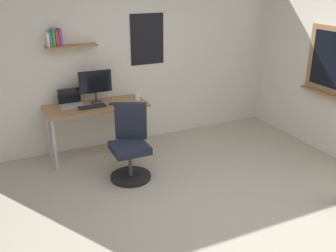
{
  "coord_description": "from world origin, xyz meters",
  "views": [
    {
      "loc": [
        -1.84,
        -2.91,
        2.45
      ],
      "look_at": [
        -0.15,
        0.73,
        0.85
      ],
      "focal_mm": 40.96,
      "sensor_mm": 36.0,
      "label": 1
    }
  ],
  "objects_px": {
    "laptop": "(71,102)",
    "coffee_mug": "(137,97)",
    "computer_mouse": "(112,104)",
    "office_chair": "(130,147)",
    "keyboard": "(92,107)",
    "desk": "(96,111)",
    "monitor_primary": "(95,84)"
  },
  "relations": [
    {
      "from": "office_chair",
      "to": "monitor_primary",
      "type": "height_order",
      "value": "monitor_primary"
    },
    {
      "from": "desk",
      "to": "computer_mouse",
      "type": "height_order",
      "value": "computer_mouse"
    },
    {
      "from": "laptop",
      "to": "coffee_mug",
      "type": "distance_m",
      "value": 0.93
    },
    {
      "from": "office_chair",
      "to": "desk",
      "type": "bearing_deg",
      "value": 104.4
    },
    {
      "from": "coffee_mug",
      "to": "monitor_primary",
      "type": "bearing_deg",
      "value": 168.47
    },
    {
      "from": "desk",
      "to": "coffee_mug",
      "type": "bearing_deg",
      "value": -2.15
    },
    {
      "from": "computer_mouse",
      "to": "office_chair",
      "type": "bearing_deg",
      "value": -90.38
    },
    {
      "from": "office_chair",
      "to": "laptop",
      "type": "distance_m",
      "value": 1.15
    },
    {
      "from": "desk",
      "to": "computer_mouse",
      "type": "bearing_deg",
      "value": -19.08
    },
    {
      "from": "desk",
      "to": "keyboard",
      "type": "height_order",
      "value": "keyboard"
    },
    {
      "from": "keyboard",
      "to": "coffee_mug",
      "type": "relative_size",
      "value": 4.02
    },
    {
      "from": "laptop",
      "to": "keyboard",
      "type": "bearing_deg",
      "value": -41.05
    },
    {
      "from": "monitor_primary",
      "to": "keyboard",
      "type": "bearing_deg",
      "value": -122.43
    },
    {
      "from": "monitor_primary",
      "to": "coffee_mug",
      "type": "bearing_deg",
      "value": -11.53
    },
    {
      "from": "keyboard",
      "to": "coffee_mug",
      "type": "bearing_deg",
      "value": 4.26
    },
    {
      "from": "computer_mouse",
      "to": "keyboard",
      "type": "bearing_deg",
      "value": 180.0
    },
    {
      "from": "laptop",
      "to": "computer_mouse",
      "type": "xyz_separation_m",
      "value": [
        0.53,
        -0.21,
        -0.04
      ]
    },
    {
      "from": "computer_mouse",
      "to": "coffee_mug",
      "type": "bearing_deg",
      "value": 7.27
    },
    {
      "from": "keyboard",
      "to": "desk",
      "type": "bearing_deg",
      "value": 45.98
    },
    {
      "from": "monitor_primary",
      "to": "laptop",
      "type": "bearing_deg",
      "value": 172.17
    },
    {
      "from": "monitor_primary",
      "to": "coffee_mug",
      "type": "xyz_separation_m",
      "value": [
        0.57,
        -0.12,
        -0.22
      ]
    },
    {
      "from": "laptop",
      "to": "keyboard",
      "type": "xyz_separation_m",
      "value": [
        0.25,
        -0.21,
        -0.04
      ]
    },
    {
      "from": "computer_mouse",
      "to": "laptop",
      "type": "bearing_deg",
      "value": 157.86
    },
    {
      "from": "desk",
      "to": "computer_mouse",
      "type": "relative_size",
      "value": 13.49
    },
    {
      "from": "coffee_mug",
      "to": "desk",
      "type": "bearing_deg",
      "value": 177.85
    },
    {
      "from": "desk",
      "to": "computer_mouse",
      "type": "distance_m",
      "value": 0.24
    },
    {
      "from": "laptop",
      "to": "desk",
      "type": "bearing_deg",
      "value": -24.1
    },
    {
      "from": "laptop",
      "to": "coffee_mug",
      "type": "height_order",
      "value": "laptop"
    },
    {
      "from": "keyboard",
      "to": "office_chair",
      "type": "bearing_deg",
      "value": -69.23
    },
    {
      "from": "computer_mouse",
      "to": "coffee_mug",
      "type": "xyz_separation_m",
      "value": [
        0.39,
        0.05,
        0.03
      ]
    },
    {
      "from": "monitor_primary",
      "to": "computer_mouse",
      "type": "height_order",
      "value": "monitor_primary"
    },
    {
      "from": "office_chair",
      "to": "keyboard",
      "type": "height_order",
      "value": "office_chair"
    }
  ]
}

